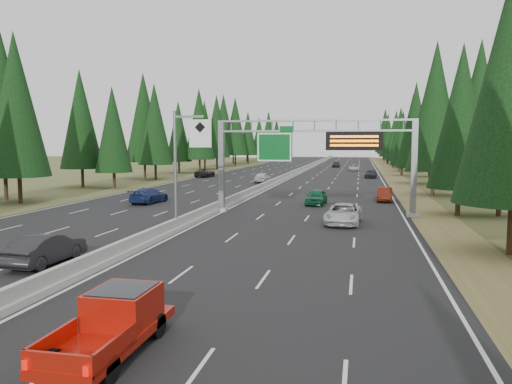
# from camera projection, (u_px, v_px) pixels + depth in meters

# --- Properties ---
(road) EXTENTS (32.00, 260.00, 0.08)m
(road) POSITION_uv_depth(u_px,v_px,m) (290.00, 177.00, 87.06)
(road) COLOR black
(road) RESTS_ON ground
(shoulder_right) EXTENTS (3.60, 260.00, 0.06)m
(shoulder_right) POSITION_uv_depth(u_px,v_px,m) (395.00, 179.00, 83.42)
(shoulder_right) COLOR olive
(shoulder_right) RESTS_ON ground
(shoulder_left) EXTENTS (3.60, 260.00, 0.06)m
(shoulder_left) POSITION_uv_depth(u_px,v_px,m) (193.00, 176.00, 90.69)
(shoulder_left) COLOR #434D24
(shoulder_left) RESTS_ON ground
(median_barrier) EXTENTS (0.70, 260.00, 0.85)m
(median_barrier) POSITION_uv_depth(u_px,v_px,m) (290.00, 175.00, 87.02)
(median_barrier) COLOR gray
(median_barrier) RESTS_ON road
(sign_gantry) EXTENTS (16.75, 0.98, 7.80)m
(sign_gantry) POSITION_uv_depth(u_px,v_px,m) (322.00, 152.00, 40.78)
(sign_gantry) COLOR slate
(sign_gantry) RESTS_ON road
(hov_sign_pole) EXTENTS (2.80, 0.50, 8.00)m
(hov_sign_pole) POSITION_uv_depth(u_px,v_px,m) (183.00, 162.00, 32.87)
(hov_sign_pole) COLOR slate
(hov_sign_pole) RESTS_ON road
(tree_row_right) EXTENTS (12.18, 241.31, 18.39)m
(tree_row_right) POSITION_uv_depth(u_px,v_px,m) (434.00, 119.00, 68.83)
(tree_row_right) COLOR black
(tree_row_right) RESTS_ON ground
(tree_row_left) EXTENTS (11.81, 242.97, 18.83)m
(tree_row_left) POSITION_uv_depth(u_px,v_px,m) (145.00, 121.00, 80.61)
(tree_row_left) COLOR black
(tree_row_left) RESTS_ON ground
(silver_minivan) EXTENTS (2.78, 5.42, 1.46)m
(silver_minivan) POSITION_uv_depth(u_px,v_px,m) (343.00, 214.00, 36.32)
(silver_minivan) COLOR silver
(silver_minivan) RESTS_ON road
(red_pickup) EXTENTS (1.82, 5.10, 1.66)m
(red_pickup) POSITION_uv_depth(u_px,v_px,m) (117.00, 318.00, 14.20)
(red_pickup) COLOR black
(red_pickup) RESTS_ON road
(car_ahead_green) EXTENTS (2.02, 4.47, 1.49)m
(car_ahead_green) POSITION_uv_depth(u_px,v_px,m) (316.00, 197.00, 47.86)
(car_ahead_green) COLOR #135431
(car_ahead_green) RESTS_ON road
(car_ahead_dkred) EXTENTS (1.64, 4.25, 1.38)m
(car_ahead_dkred) POSITION_uv_depth(u_px,v_px,m) (385.00, 194.00, 50.54)
(car_ahead_dkred) COLOR #59190C
(car_ahead_dkred) RESTS_ON road
(car_ahead_dkgrey) EXTENTS (2.27, 4.70, 1.32)m
(car_ahead_dkgrey) POSITION_uv_depth(u_px,v_px,m) (371.00, 174.00, 84.60)
(car_ahead_dkgrey) COLOR black
(car_ahead_dkgrey) RESTS_ON road
(car_ahead_white) EXTENTS (2.31, 4.73, 1.29)m
(car_ahead_white) POSITION_uv_depth(u_px,v_px,m) (354.00, 168.00, 106.11)
(car_ahead_white) COLOR #BEBEBE
(car_ahead_white) RESTS_ON road
(car_ahead_far) EXTENTS (1.88, 4.26, 1.43)m
(car_ahead_far) POSITION_uv_depth(u_px,v_px,m) (336.00, 164.00, 122.08)
(car_ahead_far) COLOR black
(car_ahead_far) RESTS_ON road
(car_onc_near) EXTENTS (1.75, 4.65, 1.51)m
(car_onc_near) POSITION_uv_depth(u_px,v_px,m) (46.00, 249.00, 24.25)
(car_onc_near) COLOR black
(car_onc_near) RESTS_ON road
(car_onc_blue) EXTENTS (2.51, 5.27, 1.48)m
(car_onc_blue) POSITION_uv_depth(u_px,v_px,m) (149.00, 196.00, 49.04)
(car_onc_blue) COLOR navy
(car_onc_blue) RESTS_ON road
(car_onc_white) EXTENTS (2.15, 4.65, 1.54)m
(car_onc_white) POSITION_uv_depth(u_px,v_px,m) (263.00, 177.00, 74.63)
(car_onc_white) COLOR #BABABA
(car_onc_white) RESTS_ON road
(car_onc_far) EXTENTS (2.55, 5.27, 1.44)m
(car_onc_far) POSITION_uv_depth(u_px,v_px,m) (205.00, 173.00, 86.90)
(car_onc_far) COLOR black
(car_onc_far) RESTS_ON road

